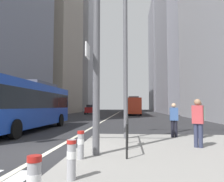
# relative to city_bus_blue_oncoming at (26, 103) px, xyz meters

# --- Properties ---
(ground_plane) EXTENTS (160.00, 160.00, 0.00)m
(ground_plane) POSITION_rel_city_bus_blue_oncoming_xyz_m (4.00, 13.70, -1.84)
(ground_plane) COLOR #28282B
(median_island) EXTENTS (9.00, 10.00, 0.15)m
(median_island) POSITION_rel_city_bus_blue_oncoming_xyz_m (9.50, -7.30, -1.76)
(median_island) COLOR gray
(median_island) RESTS_ON ground
(lane_centre_line) EXTENTS (0.20, 80.00, 0.01)m
(lane_centre_line) POSITION_rel_city_bus_blue_oncoming_xyz_m (4.00, 23.70, -1.83)
(lane_centre_line) COLOR beige
(lane_centre_line) RESTS_ON ground
(office_tower_left_mid) EXTENTS (11.29, 18.77, 45.10)m
(office_tower_left_mid) POSITION_rel_city_bus_blue_oncoming_xyz_m (-12.00, 37.71, 20.71)
(office_tower_left_mid) COLOR gray
(office_tower_left_mid) RESTS_ON ground
(office_tower_left_far) EXTENTS (12.74, 24.33, 50.70)m
(office_tower_left_far) POSITION_rel_city_bus_blue_oncoming_xyz_m (-12.00, 63.62, 23.51)
(office_tower_left_far) COLOR #9E9EA3
(office_tower_left_far) RESTS_ON ground
(office_tower_right_mid) EXTENTS (13.37, 20.02, 44.80)m
(office_tower_right_mid) POSITION_rel_city_bus_blue_oncoming_xyz_m (21.00, 38.67, 20.56)
(office_tower_right_mid) COLOR gray
(office_tower_right_mid) RESTS_ON ground
(office_tower_right_far) EXTENTS (13.23, 17.67, 36.98)m
(office_tower_right_far) POSITION_rel_city_bus_blue_oncoming_xyz_m (21.00, 62.13, 16.65)
(office_tower_right_far) COLOR gray
(office_tower_right_far) RESTS_ON ground
(city_bus_blue_oncoming) EXTENTS (2.72, 11.17, 3.40)m
(city_bus_blue_oncoming) POSITION_rel_city_bus_blue_oncoming_xyz_m (0.00, 0.00, 0.00)
(city_bus_blue_oncoming) COLOR #14389E
(city_bus_blue_oncoming) RESTS_ON ground
(city_bus_red_receding) EXTENTS (2.78, 11.13, 3.40)m
(city_bus_red_receding) POSITION_rel_city_bus_blue_oncoming_xyz_m (7.63, 28.21, -0.00)
(city_bus_red_receding) COLOR red
(city_bus_red_receding) RESTS_ON ground
(city_bus_red_distant) EXTENTS (2.85, 10.75, 3.40)m
(city_bus_red_distant) POSITION_rel_city_bus_blue_oncoming_xyz_m (6.85, 50.97, -0.00)
(city_bus_red_distant) COLOR red
(city_bus_red_distant) RESTS_ON ground
(car_oncoming_mid) EXTENTS (2.07, 4.56, 1.94)m
(car_oncoming_mid) POSITION_rel_city_bus_blue_oncoming_xyz_m (-1.20, 31.49, -0.85)
(car_oncoming_mid) COLOR maroon
(car_oncoming_mid) RESTS_ON ground
(car_receding_near) EXTENTS (2.11, 4.27, 1.94)m
(car_receding_near) POSITION_rel_city_bus_blue_oncoming_xyz_m (7.73, 40.64, -0.85)
(car_receding_near) COLOR #B2A899
(car_receding_near) RESTS_ON ground
(traffic_signal_gantry) EXTENTS (5.86, 0.65, 6.00)m
(traffic_signal_gantry) POSITION_rel_city_bus_blue_oncoming_xyz_m (3.91, -7.43, 2.26)
(traffic_signal_gantry) COLOR #515156
(traffic_signal_gantry) RESTS_ON median_island
(street_lamp_post) EXTENTS (5.50, 0.32, 8.00)m
(street_lamp_post) POSITION_rel_city_bus_blue_oncoming_xyz_m (6.70, -3.88, 3.45)
(street_lamp_post) COLOR #56565B
(street_lamp_post) RESTS_ON median_island
(bollard_left) EXTENTS (0.20, 0.20, 0.80)m
(bollard_left) POSITION_rel_city_bus_blue_oncoming_xyz_m (5.69, -9.75, -1.24)
(bollard_left) COLOR #99999E
(bollard_left) RESTS_ON median_island
(bollard_right) EXTENTS (0.20, 0.20, 0.79)m
(bollard_right) POSITION_rel_city_bus_blue_oncoming_xyz_m (5.49, -7.99, -1.25)
(bollard_right) COLOR #99999E
(bollard_right) RESTS_ON median_island
(pedestrian_railing) EXTENTS (0.06, 4.07, 0.98)m
(pedestrian_railing) POSITION_rel_city_bus_blue_oncoming_xyz_m (6.80, -5.88, -0.97)
(pedestrian_railing) COLOR black
(pedestrian_railing) RESTS_ON median_island
(pedestrian_waiting) EXTENTS (0.45, 0.39, 1.76)m
(pedestrian_waiting) POSITION_rel_city_bus_blue_oncoming_xyz_m (9.36, -5.96, -0.71)
(pedestrian_waiting) COLOR #2D334C
(pedestrian_waiting) RESTS_ON median_island
(pedestrian_walking) EXTENTS (0.40, 0.27, 1.64)m
(pedestrian_walking) POSITION_rel_city_bus_blue_oncoming_xyz_m (9.03, -3.33, -0.78)
(pedestrian_walking) COLOR black
(pedestrian_walking) RESTS_ON median_island
(pedestrian_far) EXTENTS (0.42, 0.31, 1.71)m
(pedestrian_far) POSITION_rel_city_bus_blue_oncoming_xyz_m (10.17, -3.53, -0.74)
(pedestrian_far) COLOR #2D334C
(pedestrian_far) RESTS_ON median_island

